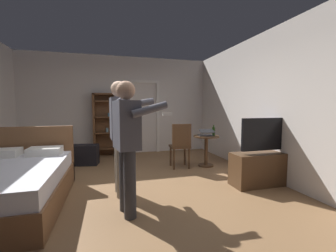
% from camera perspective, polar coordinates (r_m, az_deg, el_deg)
% --- Properties ---
extents(ground_plane, '(6.68, 6.68, 0.00)m').
position_cam_1_polar(ground_plane, '(3.63, -9.69, -16.97)').
color(ground_plane, olive).
extents(wall_back, '(5.42, 0.12, 2.79)m').
position_cam_1_polar(wall_back, '(6.45, -12.69, 5.27)').
color(wall_back, silver).
rests_on(wall_back, ground_plane).
extents(wall_right, '(0.12, 6.31, 2.79)m').
position_cam_1_polar(wall_right, '(4.48, 26.18, 5.03)').
color(wall_right, silver).
rests_on(wall_right, ground_plane).
extents(doorway_frame, '(0.93, 0.08, 2.13)m').
position_cam_1_polar(doorway_frame, '(6.45, -6.40, 3.83)').
color(doorway_frame, white).
rests_on(doorway_frame, ground_plane).
extents(bed, '(1.41, 2.04, 1.02)m').
position_cam_1_polar(bed, '(3.72, -36.59, -12.42)').
color(bed, brown).
rests_on(bed, ground_plane).
extents(bookshelf, '(0.88, 0.32, 1.72)m').
position_cam_1_polar(bookshelf, '(6.23, -15.11, 0.96)').
color(bookshelf, brown).
rests_on(bookshelf, ground_plane).
extents(tv_flatscreen, '(1.18, 0.40, 1.17)m').
position_cam_1_polar(tv_flatscreen, '(4.19, 24.03, -9.37)').
color(tv_flatscreen, '#4C331E').
rests_on(tv_flatscreen, ground_plane).
extents(side_table, '(0.58, 0.58, 0.70)m').
position_cam_1_polar(side_table, '(5.05, 10.02, -5.17)').
color(side_table, '#4C331E').
rests_on(side_table, ground_plane).
extents(laptop, '(0.36, 0.36, 0.16)m').
position_cam_1_polar(laptop, '(4.95, 9.91, -2.02)').
color(laptop, black).
rests_on(laptop, side_table).
extents(bottle_on_table, '(0.06, 0.06, 0.25)m').
position_cam_1_polar(bottle_on_table, '(4.99, 11.92, -1.39)').
color(bottle_on_table, '#1C360E').
rests_on(bottle_on_table, side_table).
extents(wooden_chair, '(0.45, 0.45, 0.99)m').
position_cam_1_polar(wooden_chair, '(4.80, 3.31, -4.70)').
color(wooden_chair, '#4C331E').
rests_on(wooden_chair, ground_plane).
extents(person_blue_shirt, '(0.70, 0.59, 1.67)m').
position_cam_1_polar(person_blue_shirt, '(2.73, -10.62, -3.33)').
color(person_blue_shirt, '#333338').
rests_on(person_blue_shirt, ground_plane).
extents(person_striped_shirt, '(0.69, 0.57, 1.74)m').
position_cam_1_polar(person_striped_shirt, '(3.38, -12.44, -0.96)').
color(person_striped_shirt, gray).
rests_on(person_striped_shirt, ground_plane).
extents(suitcase_dark, '(0.68, 0.44, 0.47)m').
position_cam_1_polar(suitcase_dark, '(5.49, -21.20, -7.08)').
color(suitcase_dark, black).
rests_on(suitcase_dark, ground_plane).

